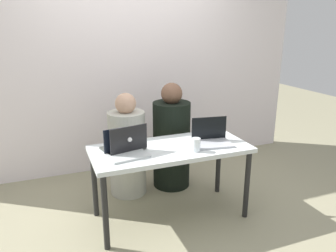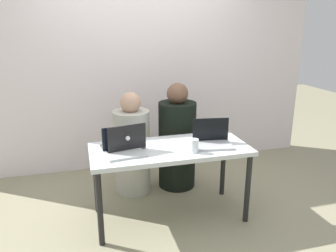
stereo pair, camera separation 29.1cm
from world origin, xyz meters
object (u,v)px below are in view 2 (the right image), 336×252
object	(u,v)px
laptop_back_left	(124,143)
water_glass_right	(194,147)
person_on_right	(177,142)
laptop_front_right	(212,140)
person_on_left	(132,149)
laptop_front_left	(124,148)

from	to	relation	value
laptop_back_left	water_glass_right	xyz separation A→B (m)	(0.57, -0.24, -0.00)
person_on_right	laptop_back_left	xyz separation A→B (m)	(-0.65, -0.54, 0.23)
laptop_front_right	water_glass_right	size ratio (longest dim) A/B	3.14
person_on_right	water_glass_right	bearing A→B (deg)	92.53
laptop_front_right	laptop_back_left	bearing A→B (deg)	-179.59
person_on_left	laptop_front_left	world-z (taller)	person_on_left
laptop_front_right	laptop_back_left	size ratio (longest dim) A/B	0.94
person_on_right	laptop_front_right	xyz separation A→B (m)	(0.14, -0.65, 0.23)
person_on_left	laptop_back_left	bearing A→B (deg)	82.35
laptop_front_right	laptop_back_left	distance (m)	0.80
laptop_front_left	laptop_front_right	bearing A→B (deg)	-9.37
person_on_left	person_on_right	distance (m)	0.51
person_on_left	person_on_right	bearing A→B (deg)	-172.16
laptop_front_left	water_glass_right	size ratio (longest dim) A/B	3.06
person_on_right	laptop_front_left	distance (m)	0.96
person_on_left	water_glass_right	size ratio (longest dim) A/B	9.38
laptop_front_right	person_on_left	bearing A→B (deg)	142.92
person_on_right	laptop_back_left	world-z (taller)	person_on_right
person_on_left	person_on_right	xyz separation A→B (m)	(0.50, 0.00, 0.03)
laptop_back_left	water_glass_right	distance (m)	0.62
laptop_front_left	water_glass_right	xyz separation A→B (m)	(0.59, -0.13, 0.00)
laptop_front_right	person_on_right	bearing A→B (deg)	110.34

